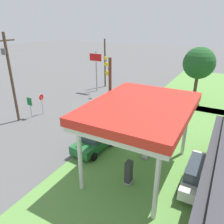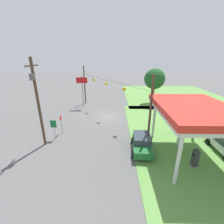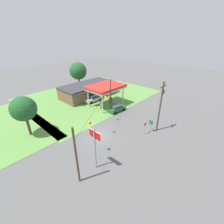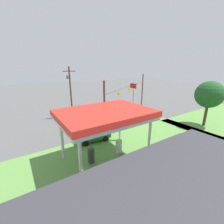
{
  "view_description": "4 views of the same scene",
  "coord_description": "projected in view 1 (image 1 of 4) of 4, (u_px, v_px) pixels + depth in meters",
  "views": [
    {
      "loc": [
        22.75,
        13.19,
        10.26
      ],
      "look_at": [
        4.35,
        3.12,
        1.48
      ],
      "focal_mm": 35.0,
      "sensor_mm": 36.0,
      "label": 1
    },
    {
      "loc": [
        22.85,
        1.27,
        9.24
      ],
      "look_at": [
        4.46,
        0.93,
        2.5
      ],
      "focal_mm": 24.0,
      "sensor_mm": 36.0,
      "label": 2
    },
    {
      "loc": [
        -14.62,
        -16.38,
        15.72
      ],
      "look_at": [
        3.74,
        0.56,
        3.1
      ],
      "focal_mm": 24.0,
      "sensor_mm": 36.0,
      "label": 3
    },
    {
      "loc": [
        17.03,
        20.15,
        9.16
      ],
      "look_at": [
        4.1,
        0.63,
        2.15
      ],
      "focal_mm": 24.0,
      "sensor_mm": 36.0,
      "label": 4
    }
  ],
  "objects": [
    {
      "name": "ground_plane",
      "position": [
        107.0,
        107.0,
        28.21
      ],
      "size": [
        160.0,
        160.0,
        0.0
      ],
      "primitive_type": "plane",
      "color": "#565656"
    },
    {
      "name": "gas_station_canopy",
      "position": [
        141.0,
        111.0,
        14.52
      ],
      "size": [
        8.68,
        6.33,
        5.26
      ],
      "color": "silver",
      "rests_on": "ground"
    },
    {
      "name": "fuel_pump_near",
      "position": [
        146.0,
        149.0,
        17.38
      ],
      "size": [
        0.71,
        0.56,
        1.68
      ],
      "color": "gray",
      "rests_on": "ground"
    },
    {
      "name": "fuel_pump_far",
      "position": [
        129.0,
        173.0,
        14.69
      ],
      "size": [
        0.71,
        0.56,
        1.68
      ],
      "color": "gray",
      "rests_on": "ground"
    },
    {
      "name": "car_at_pumps_front",
      "position": [
        95.0,
        140.0,
        18.55
      ],
      "size": [
        4.39,
        2.38,
        1.65
      ],
      "rotation": [
        0.0,
        0.0,
        -0.09
      ],
      "color": "#1E602D",
      "rests_on": "ground"
    },
    {
      "name": "car_at_pumps_rear",
      "position": [
        201.0,
        174.0,
        14.39
      ],
      "size": [
        5.0,
        2.16,
        1.78
      ],
      "rotation": [
        0.0,
        0.0,
        3.13
      ],
      "color": "white",
      "rests_on": "ground"
    },
    {
      "name": "stop_sign_roadside",
      "position": [
        41.0,
        100.0,
        25.32
      ],
      "size": [
        0.8,
        0.08,
        2.5
      ],
      "rotation": [
        0.0,
        0.0,
        3.14
      ],
      "color": "#99999E",
      "rests_on": "ground"
    },
    {
      "name": "stop_sign_overhead",
      "position": [
        96.0,
        63.0,
        32.93
      ],
      "size": [
        0.22,
        2.18,
        6.11
      ],
      "color": "gray",
      "rests_on": "ground"
    },
    {
      "name": "route_sign",
      "position": [
        30.0,
        104.0,
        24.4
      ],
      "size": [
        0.1,
        0.7,
        2.4
      ],
      "color": "gray",
      "rests_on": "ground"
    },
    {
      "name": "utility_pole_main",
      "position": [
        10.0,
        74.0,
        22.31
      ],
      "size": [
        2.2,
        0.44,
        9.3
      ],
      "color": "#4C3828",
      "rests_on": "ground"
    },
    {
      "name": "signal_span_gantry",
      "position": [
        107.0,
        75.0,
        26.61
      ],
      "size": [
        16.44,
        10.24,
        7.71
      ],
      "color": "#4C3828",
      "rests_on": "ground"
    },
    {
      "name": "tree_west_verge",
      "position": [
        199.0,
        63.0,
        28.74
      ],
      "size": [
        4.16,
        4.16,
        7.2
      ],
      "color": "#4C3828",
      "rests_on": "ground"
    }
  ]
}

